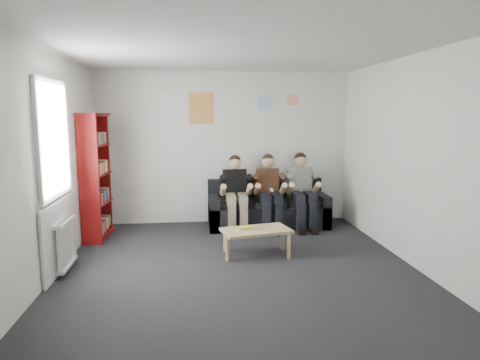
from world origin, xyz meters
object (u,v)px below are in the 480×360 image
object	(u,v)px
bookshelf	(96,176)
person_right	(302,191)
sofa	(267,210)
coffee_table	(256,232)
person_middle	(269,192)
person_left	(236,193)

from	to	relation	value
bookshelf	person_right	size ratio (longest dim) A/B	1.53
sofa	coffee_table	distance (m)	1.64
person_middle	sofa	bearing A→B (deg)	98.23
coffee_table	person_left	world-z (taller)	person_left
person_left	coffee_table	bearing A→B (deg)	-90.37
bookshelf	person_middle	world-z (taller)	bookshelf
person_middle	person_right	world-z (taller)	person_right
bookshelf	person_middle	size ratio (longest dim) A/B	1.55
coffee_table	person_middle	distance (m)	1.49
person_left	person_right	distance (m)	1.15
person_left	person_middle	world-z (taller)	person_middle
coffee_table	person_left	distance (m)	1.43
person_left	sofa	bearing A→B (deg)	12.38
person_right	sofa	bearing A→B (deg)	163.27
person_middle	person_right	distance (m)	0.57
bookshelf	person_right	world-z (taller)	bookshelf
person_left	person_right	bearing A→B (deg)	-6.21
bookshelf	person_right	xyz separation A→B (m)	(3.38, 0.23, -0.35)
bookshelf	person_right	distance (m)	3.41
sofa	person_right	bearing A→B (deg)	-18.65
sofa	person_right	size ratio (longest dim) A/B	1.60
bookshelf	coffee_table	xyz separation A→B (m)	(2.37, -1.16, -0.66)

